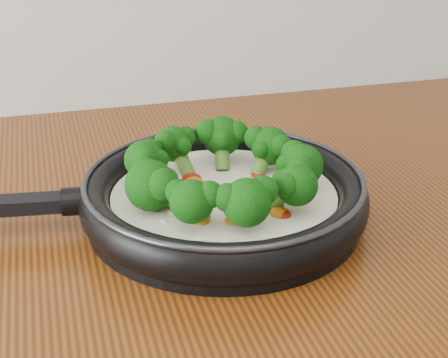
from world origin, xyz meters
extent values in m
cylinder|color=black|center=(0.09, 1.07, 0.91)|extent=(0.34, 0.34, 0.01)
torus|color=black|center=(0.09, 1.07, 0.93)|extent=(0.36, 0.36, 0.03)
torus|color=#2D2D33|center=(0.09, 1.07, 0.95)|extent=(0.35, 0.35, 0.01)
cylinder|color=black|center=(-0.07, 1.09, 0.93)|extent=(0.03, 0.03, 0.03)
cylinder|color=white|center=(0.09, 1.07, 0.92)|extent=(0.28, 0.28, 0.02)
ellipsoid|color=#AA1208|center=(0.13, 1.10, 0.93)|extent=(0.02, 0.02, 0.01)
ellipsoid|color=#AA1208|center=(0.08, 1.06, 0.93)|extent=(0.02, 0.02, 0.01)
ellipsoid|color=#CE6C0D|center=(0.04, 1.01, 0.93)|extent=(0.03, 0.03, 0.01)
ellipsoid|color=#AA1208|center=(0.12, 1.07, 0.93)|extent=(0.02, 0.02, 0.01)
ellipsoid|color=#AA1208|center=(0.05, 1.08, 0.93)|extent=(0.02, 0.02, 0.01)
ellipsoid|color=#CE6C0D|center=(0.08, 1.01, 0.93)|extent=(0.02, 0.02, 0.01)
ellipsoid|color=#AA1208|center=(0.01, 1.12, 0.93)|extent=(0.02, 0.02, 0.01)
ellipsoid|color=#AA1208|center=(0.06, 1.11, 0.93)|extent=(0.03, 0.03, 0.01)
ellipsoid|color=#CE6C0D|center=(0.01, 1.10, 0.93)|extent=(0.03, 0.03, 0.01)
ellipsoid|color=#AA1208|center=(0.07, 1.06, 0.93)|extent=(0.02, 0.02, 0.01)
ellipsoid|color=#AA1208|center=(0.06, 1.10, 0.93)|extent=(0.02, 0.02, 0.01)
ellipsoid|color=#CE6C0D|center=(0.13, 1.01, 0.93)|extent=(0.02, 0.02, 0.01)
ellipsoid|color=#AA1208|center=(0.08, 1.05, 0.93)|extent=(0.03, 0.03, 0.01)
ellipsoid|color=#AA1208|center=(0.13, 1.00, 0.93)|extent=(0.02, 0.02, 0.01)
ellipsoid|color=#CE6C0D|center=(0.06, 1.10, 0.93)|extent=(0.03, 0.03, 0.01)
ellipsoid|color=#AA1208|center=(0.11, 1.06, 0.93)|extent=(0.02, 0.02, 0.01)
ellipsoid|color=#AA1208|center=(0.12, 1.07, 0.93)|extent=(0.03, 0.03, 0.01)
ellipsoid|color=white|center=(0.07, 1.06, 0.93)|extent=(0.01, 0.01, 0.00)
ellipsoid|color=white|center=(0.15, 1.09, 0.93)|extent=(0.01, 0.00, 0.00)
ellipsoid|color=white|center=(0.01, 1.16, 0.93)|extent=(0.01, 0.01, 0.00)
ellipsoid|color=white|center=(0.09, 1.05, 0.93)|extent=(0.01, 0.01, 0.00)
ellipsoid|color=white|center=(0.08, 1.05, 0.93)|extent=(0.01, 0.01, 0.00)
ellipsoid|color=white|center=(0.08, 1.04, 0.93)|extent=(0.01, 0.01, 0.00)
ellipsoid|color=white|center=(0.03, 1.16, 0.93)|extent=(0.01, 0.00, 0.00)
ellipsoid|color=white|center=(0.10, 1.07, 0.93)|extent=(0.01, 0.01, 0.00)
ellipsoid|color=white|center=(0.09, 1.02, 0.93)|extent=(0.01, 0.01, 0.00)
ellipsoid|color=white|center=(0.09, 1.04, 0.93)|extent=(0.01, 0.01, 0.00)
ellipsoid|color=white|center=(0.10, 1.09, 0.93)|extent=(0.01, 0.01, 0.00)
ellipsoid|color=white|center=(0.03, 0.98, 0.94)|extent=(0.01, 0.01, 0.00)
ellipsoid|color=white|center=(-0.01, 1.05, 0.93)|extent=(0.01, 0.01, 0.00)
ellipsoid|color=white|center=(0.12, 1.08, 0.93)|extent=(0.01, 0.00, 0.00)
ellipsoid|color=white|center=(0.08, 1.06, 0.93)|extent=(0.01, 0.00, 0.00)
ellipsoid|color=white|center=(0.01, 1.07, 0.93)|extent=(0.01, 0.01, 0.00)
ellipsoid|color=white|center=(-0.01, 1.04, 0.93)|extent=(0.01, 0.01, 0.00)
ellipsoid|color=white|center=(0.02, 1.04, 0.93)|extent=(0.01, 0.01, 0.00)
ellipsoid|color=white|center=(0.01, 1.08, 0.93)|extent=(0.01, 0.01, 0.00)
ellipsoid|color=white|center=(0.01, 1.02, 0.93)|extent=(0.01, 0.01, 0.00)
ellipsoid|color=white|center=(0.06, 1.08, 0.93)|extent=(0.01, 0.00, 0.00)
ellipsoid|color=white|center=(0.08, 1.07, 0.93)|extent=(0.00, 0.01, 0.00)
cylinder|color=#578F2F|center=(0.15, 1.06, 0.95)|extent=(0.03, 0.02, 0.03)
sphere|color=black|center=(0.17, 1.06, 0.96)|extent=(0.05, 0.05, 0.05)
sphere|color=black|center=(0.17, 1.08, 0.97)|extent=(0.03, 0.03, 0.03)
sphere|color=black|center=(0.16, 1.04, 0.97)|extent=(0.03, 0.03, 0.03)
sphere|color=black|center=(0.15, 1.06, 0.96)|extent=(0.03, 0.03, 0.02)
cylinder|color=#578F2F|center=(0.14, 1.11, 0.95)|extent=(0.04, 0.03, 0.03)
sphere|color=black|center=(0.16, 1.12, 0.96)|extent=(0.05, 0.05, 0.05)
sphere|color=black|center=(0.14, 1.13, 0.97)|extent=(0.03, 0.03, 0.03)
sphere|color=black|center=(0.16, 1.10, 0.97)|extent=(0.03, 0.03, 0.03)
sphere|color=black|center=(0.14, 1.11, 0.96)|extent=(0.03, 0.03, 0.02)
cylinder|color=#578F2F|center=(0.10, 1.14, 0.95)|extent=(0.02, 0.04, 0.04)
sphere|color=black|center=(0.11, 1.16, 0.97)|extent=(0.05, 0.05, 0.05)
sphere|color=black|center=(0.09, 1.16, 0.97)|extent=(0.03, 0.03, 0.03)
sphere|color=black|center=(0.12, 1.15, 0.97)|extent=(0.03, 0.03, 0.03)
sphere|color=black|center=(0.10, 1.14, 0.97)|extent=(0.03, 0.03, 0.02)
cylinder|color=#578F2F|center=(0.05, 1.13, 0.95)|extent=(0.03, 0.04, 0.04)
sphere|color=black|center=(0.05, 1.15, 0.96)|extent=(0.05, 0.05, 0.04)
sphere|color=black|center=(0.03, 1.14, 0.97)|extent=(0.03, 0.03, 0.03)
sphere|color=black|center=(0.06, 1.15, 0.97)|extent=(0.03, 0.03, 0.02)
sphere|color=black|center=(0.05, 1.13, 0.97)|extent=(0.02, 0.02, 0.02)
cylinder|color=#578F2F|center=(0.02, 1.10, 0.95)|extent=(0.04, 0.03, 0.04)
sphere|color=black|center=(0.00, 1.11, 0.97)|extent=(0.05, 0.05, 0.04)
sphere|color=black|center=(0.00, 1.09, 0.97)|extent=(0.03, 0.03, 0.03)
sphere|color=black|center=(0.01, 1.12, 0.97)|extent=(0.03, 0.03, 0.03)
sphere|color=black|center=(0.02, 1.10, 0.97)|extent=(0.02, 0.02, 0.02)
cylinder|color=#578F2F|center=(0.02, 1.05, 0.95)|extent=(0.03, 0.02, 0.03)
sphere|color=black|center=(0.00, 1.05, 0.96)|extent=(0.06, 0.06, 0.05)
sphere|color=black|center=(0.01, 1.03, 0.97)|extent=(0.04, 0.04, 0.03)
sphere|color=black|center=(0.00, 1.07, 0.97)|extent=(0.04, 0.04, 0.03)
sphere|color=black|center=(0.02, 1.05, 0.96)|extent=(0.03, 0.03, 0.03)
cylinder|color=#578F2F|center=(0.04, 1.01, 0.95)|extent=(0.03, 0.04, 0.04)
sphere|color=black|center=(0.03, 1.00, 0.96)|extent=(0.05, 0.05, 0.04)
sphere|color=black|center=(0.05, 0.99, 0.97)|extent=(0.03, 0.03, 0.03)
sphere|color=black|center=(0.02, 1.01, 0.97)|extent=(0.03, 0.03, 0.03)
sphere|color=black|center=(0.04, 1.01, 0.97)|extent=(0.02, 0.02, 0.02)
cylinder|color=#578F2F|center=(0.08, 1.00, 0.95)|extent=(0.02, 0.03, 0.04)
sphere|color=black|center=(0.08, 0.98, 0.96)|extent=(0.05, 0.05, 0.05)
sphere|color=black|center=(0.10, 0.99, 0.97)|extent=(0.03, 0.03, 0.03)
sphere|color=black|center=(0.07, 0.99, 0.97)|extent=(0.03, 0.03, 0.03)
sphere|color=black|center=(0.08, 1.00, 0.97)|extent=(0.03, 0.03, 0.02)
cylinder|color=#578F2F|center=(0.13, 1.02, 0.95)|extent=(0.03, 0.04, 0.04)
sphere|color=black|center=(0.14, 1.00, 0.97)|extent=(0.05, 0.05, 0.04)
sphere|color=black|center=(0.15, 1.02, 0.97)|extent=(0.03, 0.03, 0.03)
sphere|color=black|center=(0.13, 1.00, 0.97)|extent=(0.03, 0.03, 0.03)
sphere|color=black|center=(0.13, 1.02, 0.97)|extent=(0.02, 0.02, 0.02)
camera|label=1|loc=(-0.09, 0.43, 1.26)|focal=53.97mm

